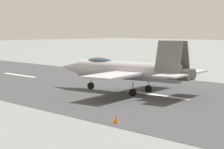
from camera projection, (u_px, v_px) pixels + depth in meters
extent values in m
plane|color=gray|center=(154.00, 95.00, 42.40)|extent=(400.00, 400.00, 0.00)
cube|color=#424345|center=(154.00, 95.00, 42.40)|extent=(240.00, 26.00, 0.02)
cube|color=white|center=(156.00, 95.00, 42.23)|extent=(8.00, 0.70, 0.00)
cube|color=white|center=(20.00, 75.00, 60.35)|extent=(8.00, 0.70, 0.00)
cylinder|color=#B7B3BC|center=(126.00, 71.00, 43.54)|extent=(12.51, 4.16, 1.92)
cone|color=#B7B3BC|center=(71.00, 67.00, 47.83)|extent=(3.10, 2.13, 1.63)
ellipsoid|color=#3F5160|center=(100.00, 62.00, 45.42)|extent=(3.74, 1.74, 1.10)
cylinder|color=#47423D|center=(179.00, 75.00, 39.51)|extent=(2.36, 1.48, 1.10)
cylinder|color=#47423D|center=(184.00, 74.00, 40.41)|extent=(2.36, 1.48, 1.10)
cube|color=#B7B3BC|center=(113.00, 76.00, 39.74)|extent=(4.44, 6.53, 0.24)
cube|color=#B7B3BC|center=(153.00, 69.00, 46.23)|extent=(4.44, 6.53, 0.24)
cube|color=#B7B3BC|center=(170.00, 76.00, 37.98)|extent=(2.87, 3.19, 0.16)
cube|color=#B7B3BC|center=(191.00, 71.00, 41.91)|extent=(2.87, 3.19, 0.16)
cube|color=slate|center=(168.00, 57.00, 39.57)|extent=(2.73, 1.41, 3.14)
cube|color=slate|center=(177.00, 56.00, 41.05)|extent=(2.73, 1.41, 3.14)
cylinder|color=silver|center=(91.00, 83.00, 46.40)|extent=(0.18, 0.18, 1.40)
cylinder|color=black|center=(91.00, 86.00, 46.43)|extent=(0.80, 0.43, 0.76)
cylinder|color=silver|center=(133.00, 89.00, 41.39)|extent=(0.18, 0.18, 1.40)
cylinder|color=black|center=(133.00, 92.00, 41.43)|extent=(0.80, 0.43, 0.76)
cylinder|color=silver|center=(148.00, 86.00, 44.01)|extent=(0.18, 0.18, 1.40)
cylinder|color=black|center=(148.00, 89.00, 44.05)|extent=(0.80, 0.43, 0.76)
cone|color=orange|center=(116.00, 120.00, 29.44)|extent=(0.44, 0.44, 0.55)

